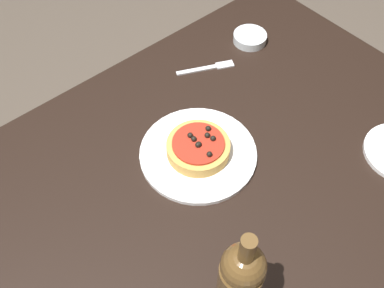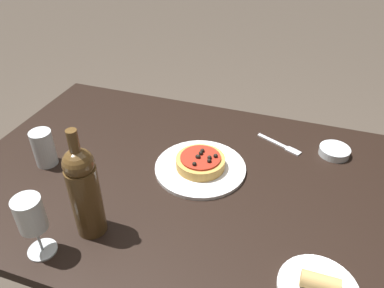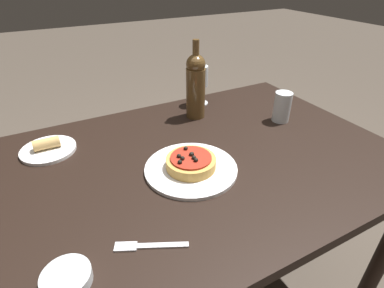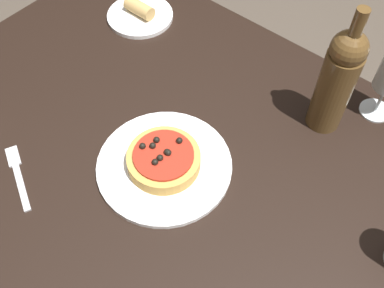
# 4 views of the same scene
# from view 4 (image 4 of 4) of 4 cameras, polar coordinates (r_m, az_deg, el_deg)

# --- Properties ---
(ground_plane) EXTENTS (14.00, 14.00, 0.00)m
(ground_plane) POSITION_cam_4_polar(r_m,az_deg,el_deg) (1.67, -0.06, -16.24)
(ground_plane) COLOR #4C4238
(dining_table) EXTENTS (1.41, 0.93, 0.75)m
(dining_table) POSITION_cam_4_polar(r_m,az_deg,el_deg) (1.06, -0.09, -4.37)
(dining_table) COLOR black
(dining_table) RESTS_ON ground_plane
(dinner_plate) EXTENTS (0.29, 0.29, 0.01)m
(dinner_plate) POSITION_cam_4_polar(r_m,az_deg,el_deg) (0.98, -3.53, -2.76)
(dinner_plate) COLOR white
(dinner_plate) RESTS_ON dining_table
(pizza) EXTENTS (0.16, 0.16, 0.05)m
(pizza) POSITION_cam_4_polar(r_m,az_deg,el_deg) (0.95, -3.62, -1.93)
(pizza) COLOR gold
(pizza) RESTS_ON dinner_plate
(wine_bottle) EXTENTS (0.08, 0.08, 0.32)m
(wine_bottle) POSITION_cam_4_polar(r_m,az_deg,el_deg) (1.00, 18.00, 7.82)
(wine_bottle) COLOR brown
(wine_bottle) RESTS_ON dining_table
(fork) EXTENTS (0.16, 0.09, 0.00)m
(fork) POSITION_cam_4_polar(r_m,az_deg,el_deg) (1.04, -21.25, -3.49)
(fork) COLOR silver
(fork) RESTS_ON dining_table
(side_plate) EXTENTS (0.19, 0.19, 0.05)m
(side_plate) POSITION_cam_4_polar(r_m,az_deg,el_deg) (1.32, -6.62, 16.07)
(side_plate) COLOR white
(side_plate) RESTS_ON dining_table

